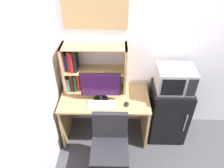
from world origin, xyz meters
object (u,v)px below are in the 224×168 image
Objects in this scene: computer_mouse at (127,104)px; desk_chair at (110,150)px; mini_fridge at (168,112)px; microwave at (175,79)px; hutch_bookshelf at (85,69)px; monitor at (100,86)px; keyboard at (102,105)px; wall_corkboard at (95,7)px.

desk_chair is at bearing -115.15° from computer_mouse.
microwave reaches higher than mini_fridge.
desk_chair is (-0.83, -0.64, -0.05)m from mini_fridge.
mini_fridge is (1.19, -0.16, -0.63)m from hutch_bookshelf.
monitor is at bearing 164.26° from computer_mouse.
hutch_bookshelf reaches higher than mini_fridge.
monitor is 1.36× the size of keyboard.
keyboard is (0.02, -0.11, -0.23)m from monitor.
microwave is (1.19, -0.16, -0.03)m from hutch_bookshelf.
wall_corkboard reaches higher than monitor.
hutch_bookshelf is 1.11m from desk_chair.
keyboard is 3.99× the size of computer_mouse.
monitor is 1.11m from mini_fridge.
mini_fridge is 1.10× the size of wall_corkboard.
mini_fridge is (0.62, 0.19, -0.32)m from computer_mouse.
mini_fridge reaches higher than keyboard.
mini_fridge is at bearing 12.08° from keyboard.
monitor is 1.11× the size of microwave.
monitor is 0.59× the size of mini_fridge.
hutch_bookshelf is at bearing -146.14° from wall_corkboard.
keyboard is 0.82× the size of microwave.
keyboard is at bearing -55.32° from hutch_bookshelf.
wall_corkboard is at bearing 165.36° from microwave.
mini_fridge is 1.87× the size of microwave.
keyboard is 0.44× the size of mini_fridge.
wall_corkboard reaches higher than keyboard.
hutch_bookshelf is 1.81× the size of microwave.
monitor is at bearing -174.37° from microwave.
microwave is 0.59× the size of wall_corkboard.
hutch_bookshelf reaches higher than keyboard.
wall_corkboard is at bearing 99.29° from monitor.
monitor is at bearing -48.17° from hutch_bookshelf.
wall_corkboard is at bearing 165.20° from mini_fridge.
monitor is at bearing 103.76° from desk_chair.
computer_mouse is (0.32, 0.01, 0.01)m from keyboard.
monitor is 0.42m from computer_mouse.
hutch_bookshelf reaches higher than desk_chair.
computer_mouse reaches higher than keyboard.
hutch_bookshelf is at bearing 172.37° from mini_fridge.
keyboard is 0.48× the size of wall_corkboard.
monitor is 0.66× the size of wall_corkboard.
microwave is 1.34m from wall_corkboard.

